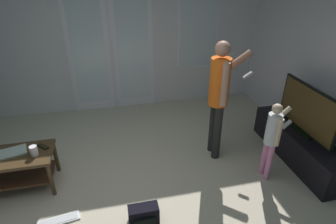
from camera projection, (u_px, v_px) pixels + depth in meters
name	position (u px, v px, depth m)	size (l,w,h in m)	color
ground_plane	(119.00, 206.00, 3.26)	(5.94, 5.33, 0.02)	#C2B49C
wall_back_with_doors	(106.00, 38.00, 4.89)	(5.94, 0.09, 2.79)	silver
coffee_table	(13.00, 165.00, 3.36)	(0.96, 0.53, 0.50)	#422E1A
tv_stand	(299.00, 146.00, 3.95)	(0.44, 1.67, 0.44)	black
flat_screen_tv	(308.00, 111.00, 3.69)	(0.08, 1.09, 0.67)	black
person_adult	(220.00, 91.00, 3.68)	(0.68, 0.46, 1.68)	#262625
person_child	(272.00, 135.00, 3.42)	(0.42, 0.29, 1.07)	pink
backpack	(144.00, 215.00, 2.99)	(0.33, 0.19, 0.22)	black
loose_keyboard	(59.00, 220.00, 3.05)	(0.46, 0.20, 0.02)	white
laptop_closed	(11.00, 152.00, 3.33)	(0.34, 0.22, 0.02)	#AAB8B0
cup_near_edge	(34.00, 151.00, 3.27)	(0.09, 0.09, 0.12)	white
tv_remote_black	(43.00, 146.00, 3.44)	(0.17, 0.05, 0.02)	black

